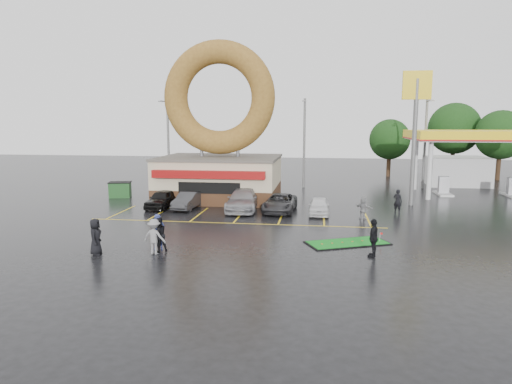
# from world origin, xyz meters

# --- Properties ---
(ground) EXTENTS (120.00, 120.00, 0.00)m
(ground) POSITION_xyz_m (0.00, 0.00, 0.00)
(ground) COLOR black
(ground) RESTS_ON ground
(donut_shop) EXTENTS (10.20, 8.70, 13.50)m
(donut_shop) POSITION_xyz_m (-3.00, 12.97, 4.46)
(donut_shop) COLOR #472B19
(donut_shop) RESTS_ON ground
(gas_station) EXTENTS (12.30, 13.65, 5.90)m
(gas_station) POSITION_xyz_m (20.00, 20.94, 3.70)
(gas_station) COLOR silver
(gas_station) RESTS_ON ground
(shell_sign) EXTENTS (2.20, 0.36, 10.60)m
(shell_sign) POSITION_xyz_m (13.00, 12.00, 7.38)
(shell_sign) COLOR slate
(shell_sign) RESTS_ON ground
(streetlight_left) EXTENTS (0.40, 2.21, 9.00)m
(streetlight_left) POSITION_xyz_m (-10.00, 19.92, 4.78)
(streetlight_left) COLOR slate
(streetlight_left) RESTS_ON ground
(streetlight_mid) EXTENTS (0.40, 2.21, 9.00)m
(streetlight_mid) POSITION_xyz_m (4.00, 20.92, 4.78)
(streetlight_mid) COLOR slate
(streetlight_mid) RESTS_ON ground
(streetlight_right) EXTENTS (0.40, 2.21, 9.00)m
(streetlight_right) POSITION_xyz_m (16.00, 21.92, 4.78)
(streetlight_right) COLOR slate
(streetlight_right) RESTS_ON ground
(tree_far_a) EXTENTS (5.60, 5.60, 8.00)m
(tree_far_a) POSITION_xyz_m (26.00, 30.00, 5.18)
(tree_far_a) COLOR #332114
(tree_far_a) RESTS_ON ground
(tree_far_c) EXTENTS (6.30, 6.30, 9.00)m
(tree_far_c) POSITION_xyz_m (22.00, 34.00, 5.84)
(tree_far_c) COLOR #332114
(tree_far_c) RESTS_ON ground
(tree_far_d) EXTENTS (4.90, 4.90, 7.00)m
(tree_far_d) POSITION_xyz_m (14.00, 32.00, 4.53)
(tree_far_d) COLOR #332114
(tree_far_d) RESTS_ON ground
(car_black) EXTENTS (1.82, 4.16, 1.39)m
(car_black) POSITION_xyz_m (-6.55, 8.00, 0.70)
(car_black) COLOR black
(car_black) RESTS_ON ground
(car_dgrey) EXTENTS (1.72, 4.01, 1.28)m
(car_dgrey) POSITION_xyz_m (-4.44, 8.00, 0.64)
(car_dgrey) COLOR #2F2F31
(car_dgrey) RESTS_ON ground
(car_silver) EXTENTS (2.42, 5.52, 1.58)m
(car_silver) POSITION_xyz_m (-0.12, 8.00, 0.79)
(car_silver) COLOR gray
(car_silver) RESTS_ON ground
(car_grey) EXTENTS (2.49, 4.92, 1.33)m
(car_grey) POSITION_xyz_m (2.72, 7.79, 0.67)
(car_grey) COLOR #2E2E31
(car_grey) RESTS_ON ground
(car_white) EXTENTS (1.49, 3.63, 1.23)m
(car_white) POSITION_xyz_m (5.64, 7.16, 0.62)
(car_white) COLOR silver
(car_white) RESTS_ON ground
(person_blue) EXTENTS (0.81, 0.68, 1.90)m
(person_blue) POSITION_xyz_m (-2.71, -3.33, 0.95)
(person_blue) COLOR navy
(person_blue) RESTS_ON ground
(person_blackjkt) EXTENTS (1.10, 1.09, 1.79)m
(person_blackjkt) POSITION_xyz_m (-2.55, -3.69, 0.90)
(person_blackjkt) COLOR black
(person_blackjkt) RESTS_ON ground
(person_hoodie) EXTENTS (1.25, 0.81, 1.82)m
(person_hoodie) POSITION_xyz_m (-2.62, -4.15, 0.91)
(person_hoodie) COLOR gray
(person_hoodie) RESTS_ON ground
(person_bystander) EXTENTS (0.77, 1.02, 1.87)m
(person_bystander) POSITION_xyz_m (-5.52, -4.68, 0.93)
(person_bystander) COLOR black
(person_bystander) RESTS_ON ground
(person_cameraman) EXTENTS (0.83, 1.22, 1.93)m
(person_cameraman) POSITION_xyz_m (8.37, -3.06, 0.97)
(person_cameraman) COLOR black
(person_cameraman) RESTS_ON ground
(person_walker_near) EXTENTS (1.32, 1.31, 1.52)m
(person_walker_near) POSITION_xyz_m (8.67, 6.08, 0.76)
(person_walker_near) COLOR gray
(person_walker_near) RESTS_ON ground
(person_walker_far) EXTENTS (0.77, 0.68, 1.77)m
(person_walker_far) POSITION_xyz_m (11.37, 8.48, 0.88)
(person_walker_far) COLOR black
(person_walker_far) RESTS_ON ground
(dumpster) EXTENTS (2.04, 1.60, 1.30)m
(dumpster) POSITION_xyz_m (-12.00, 12.39, 0.65)
(dumpster) COLOR #19431B
(dumpster) RESTS_ON ground
(putting_green) EXTENTS (4.90, 3.62, 0.56)m
(putting_green) POSITION_xyz_m (7.25, -0.70, 0.04)
(putting_green) COLOR black
(putting_green) RESTS_ON ground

